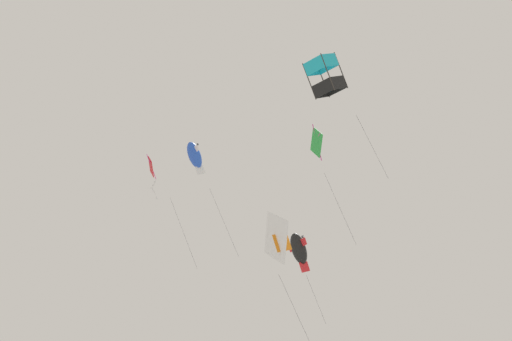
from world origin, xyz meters
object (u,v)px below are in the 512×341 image
object	(u,v)px
kite_fish_upper_right	(299,249)
kite_diamond_near_left	(317,143)
kite_fish_low_drifter	(195,155)
kite_delta_highest	(278,238)
kite_box_mid_left	(325,76)
kite_diamond_far_centre	(152,168)

from	to	relation	value
kite_fish_upper_right	kite_diamond_near_left	size ratio (longest dim) A/B	0.77
kite_fish_low_drifter	kite_fish_upper_right	xyz separation A→B (m)	(-4.51, 5.56, -7.55)
kite_fish_low_drifter	kite_delta_highest	size ratio (longest dim) A/B	0.85
kite_diamond_near_left	kite_box_mid_left	bearing A→B (deg)	-14.09
kite_fish_low_drifter	kite_diamond_near_left	size ratio (longest dim) A/B	1.12
kite_fish_low_drifter	kite_diamond_far_centre	distance (m)	3.39
kite_box_mid_left	kite_delta_highest	xyz separation A→B (m)	(1.95, -2.16, -9.61)
kite_fish_low_drifter	kite_delta_highest	xyz separation A→B (m)	(0.59, 10.41, -9.47)
kite_delta_highest	kite_diamond_near_left	world-z (taller)	kite_diamond_near_left
kite_delta_highest	kite_box_mid_left	bearing A→B (deg)	62.14
kite_box_mid_left	kite_fish_upper_right	size ratio (longest dim) A/B	1.46
kite_fish_upper_right	kite_diamond_far_centre	size ratio (longest dim) A/B	0.71
kite_fish_low_drifter	kite_diamond_near_left	world-z (taller)	kite_fish_low_drifter
kite_fish_upper_right	kite_diamond_far_centre	world-z (taller)	kite_diamond_far_centre
kite_box_mid_left	kite_delta_highest	distance (m)	10.04
kite_diamond_far_centre	kite_delta_highest	bearing A→B (deg)	19.46
kite_box_mid_left	kite_diamond_near_left	bearing A→B (deg)	146.58
kite_box_mid_left	kite_delta_highest	world-z (taller)	kite_box_mid_left
kite_box_mid_left	kite_diamond_far_centre	distance (m)	13.82
kite_fish_upper_right	kite_delta_highest	xyz separation A→B (m)	(5.10, 4.85, -1.92)
kite_box_mid_left	kite_diamond_near_left	size ratio (longest dim) A/B	1.12
kite_fish_upper_right	kite_diamond_far_centre	bearing A→B (deg)	-127.22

